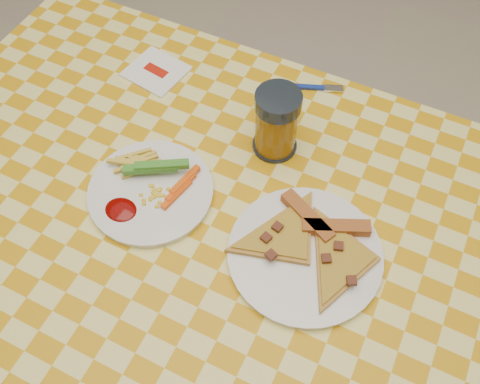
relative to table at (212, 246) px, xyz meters
name	(u,v)px	position (x,y,z in m)	size (l,w,h in m)	color
ground	(222,354)	(0.00, 0.00, -0.68)	(8.00, 8.00, 0.00)	beige
table	(212,246)	(0.00, 0.00, 0.00)	(1.28, 0.88, 0.76)	white
plate_left	(151,192)	(-0.13, 0.01, 0.08)	(0.22, 0.22, 0.01)	white
plate_right	(305,255)	(0.17, 0.02, 0.08)	(0.25, 0.25, 0.01)	white
fries_veggies	(150,179)	(-0.14, 0.03, 0.10)	(0.18, 0.16, 0.04)	#F2CC4D
pizza_slices	(311,244)	(0.17, 0.03, 0.09)	(0.32, 0.26, 0.02)	gold
drink_glass	(276,123)	(0.03, 0.21, 0.14)	(0.09, 0.09, 0.14)	black
napkin	(156,71)	(-0.28, 0.28, 0.08)	(0.13, 0.12, 0.01)	white
fork	(313,87)	(0.04, 0.38, 0.08)	(0.12, 0.06, 0.01)	navy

